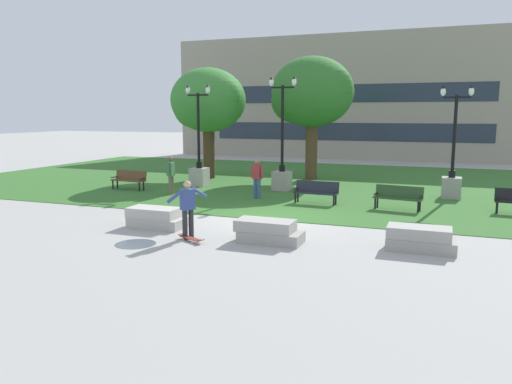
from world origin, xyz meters
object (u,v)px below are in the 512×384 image
object	(u,v)px
person_skateboarder	(188,206)
person_bystander_far_lawn	(257,176)
concrete_block_right	(420,239)
park_bench_near_left	(316,191)
lamp_post_right	(199,166)
park_bench_near_right	(398,196)
person_bystander_near_lawn	(171,173)
lamp_post_left	(282,168)
concrete_block_center	(156,218)
skateboard	(191,238)
concrete_block_left	(268,232)
park_bench_far_left	(129,179)
lamp_post_center	(452,176)

from	to	relation	value
person_skateboarder	person_bystander_far_lawn	xyz separation A→B (m)	(-0.47, 7.10, 0.01)
concrete_block_right	park_bench_near_left	distance (m)	7.22
lamp_post_right	concrete_block_right	bearing A→B (deg)	-38.26
park_bench_near_right	person_bystander_near_lawn	distance (m)	9.91
park_bench_near_right	lamp_post_left	xyz separation A→B (m)	(-5.62, 3.11, 0.55)
concrete_block_center	park_bench_near_left	bearing A→B (deg)	57.06
skateboard	park_bench_near_left	bearing A→B (deg)	74.77
concrete_block_left	person_bystander_near_lawn	xyz separation A→B (m)	(-6.85, 6.37, 0.68)
concrete_block_right	person_bystander_near_lawn	distance (m)	12.38
skateboard	park_bench_near_right	bearing A→B (deg)	53.34
person_skateboarder	park_bench_far_left	xyz separation A→B (m)	(-7.16, 7.42, -0.44)
concrete_block_right	lamp_post_right	size ratio (longest dim) A/B	0.36
concrete_block_right	skateboard	xyz separation A→B (m)	(-6.22, -1.32, -0.22)
person_skateboarder	park_bench_far_left	distance (m)	10.32
concrete_block_center	park_bench_far_left	world-z (taller)	park_bench_far_left
park_bench_near_left	lamp_post_center	distance (m)	6.15
concrete_block_center	person_bystander_far_lawn	size ratio (longest dim) A/B	1.08
concrete_block_center	park_bench_near_right	world-z (taller)	park_bench_near_right
park_bench_near_right	person_bystander_near_lawn	world-z (taller)	person_bystander_near_lawn
concrete_block_right	park_bench_far_left	xyz separation A→B (m)	(-13.62, 6.40, 0.23)
concrete_block_right	park_bench_near_left	bearing A→B (deg)	126.32
concrete_block_right	skateboard	distance (m)	6.36
concrete_block_center	person_bystander_near_lawn	world-z (taller)	person_bystander_near_lawn
person_bystander_far_lawn	park_bench_far_left	bearing A→B (deg)	177.32
lamp_post_right	person_skateboarder	bearing A→B (deg)	-64.80
person_bystander_near_lawn	lamp_post_left	bearing A→B (deg)	35.02
concrete_block_left	lamp_post_right	xyz separation A→B (m)	(-6.94, 9.34, 0.73)
skateboard	park_bench_near_right	world-z (taller)	park_bench_near_right
concrete_block_left	person_bystander_far_lawn	size ratio (longest dim) A/B	1.11
concrete_block_right	lamp_post_right	bearing A→B (deg)	141.74
concrete_block_center	person_bystander_far_lawn	bearing A→B (deg)	79.19
park_bench_far_left	person_bystander_far_lawn	xyz separation A→B (m)	(6.68, -0.31, 0.44)
concrete_block_right	park_bench_near_right	size ratio (longest dim) A/B	0.97
skateboard	concrete_block_center	bearing A→B (deg)	147.78
concrete_block_center	concrete_block_right	size ratio (longest dim) A/B	1.03
lamp_post_center	skateboard	bearing A→B (deg)	-124.09
concrete_block_left	person_bystander_far_lawn	distance (m)	7.32
concrete_block_right	concrete_block_center	bearing A→B (deg)	-179.16
skateboard	lamp_post_left	bearing A→B (deg)	92.54
concrete_block_left	lamp_post_center	bearing A→B (deg)	63.08
concrete_block_left	lamp_post_left	distance (m)	9.75
lamp_post_left	person_bystander_far_lawn	world-z (taller)	lamp_post_left
park_bench_far_left	person_bystander_near_lawn	world-z (taller)	person_bystander_near_lawn
concrete_block_right	lamp_post_center	size ratio (longest dim) A/B	0.38
concrete_block_right	person_bystander_far_lawn	bearing A→B (deg)	138.74
person_skateboarder	lamp_post_center	size ratio (longest dim) A/B	0.36
skateboard	person_bystander_far_lawn	distance (m)	7.49
lamp_post_center	person_skateboarder	bearing A→B (deg)	-125.79
park_bench_near_right	park_bench_far_left	xyz separation A→B (m)	(-12.58, 0.77, 0.00)
concrete_block_center	park_bench_far_left	size ratio (longest dim) A/B	1.00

